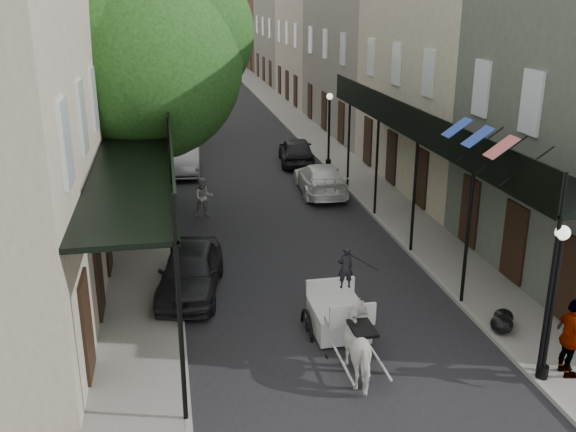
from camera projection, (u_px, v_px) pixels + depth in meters
name	position (u px, v px, depth m)	size (l,w,h in m)	color
ground	(346.00, 354.00, 15.92)	(140.00, 140.00, 0.00)	gray
road	(245.00, 162.00, 34.50)	(8.00, 90.00, 0.01)	black
sidewalk_left	(151.00, 165.00, 33.60)	(2.20, 90.00, 0.12)	gray
sidewalk_right	(335.00, 156.00, 35.37)	(2.20, 90.00, 0.12)	gray
building_row_left	(89.00, 49.00, 40.58)	(5.00, 80.00, 10.50)	beige
building_row_right	(351.00, 46.00, 43.62)	(5.00, 80.00, 10.50)	gray
gallery_left	(143.00, 142.00, 20.25)	(2.20, 18.05, 4.88)	black
gallery_right	(429.00, 131.00, 21.94)	(2.20, 18.05, 4.88)	black
tree_near	(158.00, 55.00, 22.53)	(7.31, 6.80, 9.63)	#382619
tree_far	(158.00, 45.00, 35.75)	(6.45, 6.00, 8.61)	#382619
lamppost_right_near	(552.00, 302.00, 14.12)	(0.32, 0.32, 3.71)	black
lamppost_left	(170.00, 211.00, 20.11)	(0.32, 0.32, 3.71)	black
lamppost_right_far	(329.00, 128.00, 32.71)	(0.32, 0.32, 3.71)	black
horse	(363.00, 346.00, 14.75)	(0.86, 1.88, 1.59)	white
carriage	(335.00, 291.00, 16.97)	(1.68, 2.36, 2.65)	black
pedestrian_walking	(204.00, 198.00, 25.58)	(0.79, 0.62, 1.63)	#A2A299
pedestrian_sidewalk_left	(144.00, 170.00, 28.69)	(1.24, 0.71, 1.92)	gray
pedestrian_sidewalk_right	(571.00, 338.00, 14.55)	(1.11, 0.46, 1.90)	gray
car_left_near	(190.00, 271.00, 19.00)	(1.71, 4.25, 1.45)	black
car_left_mid	(183.00, 157.00, 32.22)	(1.66, 4.77, 1.57)	#A4A4A9
car_left_far	(175.00, 133.00, 38.64)	(2.02, 4.38, 1.22)	black
car_right_near	(320.00, 179.00, 28.75)	(1.89, 4.65, 1.35)	white
car_right_far	(296.00, 151.00, 33.80)	(1.70, 4.23, 1.44)	black
trash_bags	(502.00, 321.00, 16.79)	(0.85, 1.00, 0.50)	black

